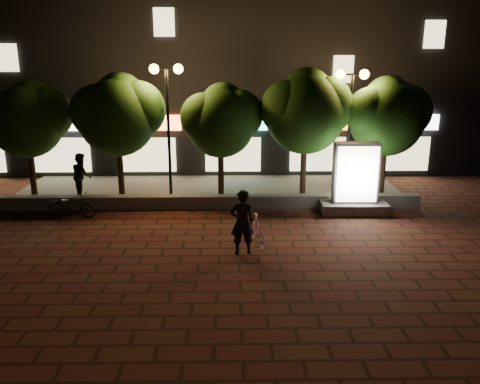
{
  "coord_description": "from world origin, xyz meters",
  "views": [
    {
      "loc": [
        0.91,
        -13.27,
        5.4
      ],
      "look_at": [
        1.19,
        1.5,
        1.32
      ],
      "focal_mm": 35.84,
      "sensor_mm": 36.0,
      "label": 1
    }
  ],
  "objects_px": {
    "tree_left": "(118,112)",
    "ad_kiosk": "(355,185)",
    "tree_right": "(307,109)",
    "rider": "(242,222)",
    "scooter_parked": "(72,205)",
    "tree_mid": "(222,118)",
    "street_lamp_right": "(351,101)",
    "pedestrian": "(82,175)",
    "scooter_pink": "(258,231)",
    "tree_far_left": "(28,117)",
    "tree_far_right": "(388,114)",
    "street_lamp_left": "(167,98)"
  },
  "relations": [
    {
      "from": "scooter_pink",
      "to": "tree_far_right",
      "type": "bearing_deg",
      "value": 32.7
    },
    {
      "from": "street_lamp_left",
      "to": "tree_far_left",
      "type": "bearing_deg",
      "value": 177.24
    },
    {
      "from": "tree_far_left",
      "to": "ad_kiosk",
      "type": "relative_size",
      "value": 1.78
    },
    {
      "from": "pedestrian",
      "to": "scooter_parked",
      "type": "bearing_deg",
      "value": 160.18
    },
    {
      "from": "rider",
      "to": "scooter_parked",
      "type": "distance_m",
      "value": 6.85
    },
    {
      "from": "ad_kiosk",
      "to": "scooter_pink",
      "type": "relative_size",
      "value": 1.71
    },
    {
      "from": "tree_right",
      "to": "scooter_parked",
      "type": "relative_size",
      "value": 2.97
    },
    {
      "from": "tree_far_left",
      "to": "street_lamp_right",
      "type": "relative_size",
      "value": 0.93
    },
    {
      "from": "tree_mid",
      "to": "tree_right",
      "type": "distance_m",
      "value": 3.32
    },
    {
      "from": "tree_far_left",
      "to": "scooter_parked",
      "type": "relative_size",
      "value": 2.72
    },
    {
      "from": "tree_far_right",
      "to": "rider",
      "type": "distance_m",
      "value": 8.61
    },
    {
      "from": "tree_right",
      "to": "tree_far_right",
      "type": "relative_size",
      "value": 1.06
    },
    {
      "from": "tree_left",
      "to": "tree_right",
      "type": "bearing_deg",
      "value": 0.0
    },
    {
      "from": "pedestrian",
      "to": "scooter_pink",
      "type": "bearing_deg",
      "value": -154.64
    },
    {
      "from": "tree_mid",
      "to": "pedestrian",
      "type": "bearing_deg",
      "value": -178.54
    },
    {
      "from": "tree_far_right",
      "to": "pedestrian",
      "type": "distance_m",
      "value": 12.32
    },
    {
      "from": "tree_far_left",
      "to": "tree_mid",
      "type": "xyz_separation_m",
      "value": [
        7.5,
        -0.0,
        -0.08
      ]
    },
    {
      "from": "ad_kiosk",
      "to": "pedestrian",
      "type": "height_order",
      "value": "ad_kiosk"
    },
    {
      "from": "tree_left",
      "to": "rider",
      "type": "bearing_deg",
      "value": -51.47
    },
    {
      "from": "tree_left",
      "to": "tree_mid",
      "type": "distance_m",
      "value": 4.0
    },
    {
      "from": "ad_kiosk",
      "to": "rider",
      "type": "distance_m",
      "value": 5.61
    },
    {
      "from": "tree_far_left",
      "to": "tree_mid",
      "type": "height_order",
      "value": "tree_far_left"
    },
    {
      "from": "tree_mid",
      "to": "scooter_parked",
      "type": "bearing_deg",
      "value": -154.94
    },
    {
      "from": "tree_far_right",
      "to": "scooter_pink",
      "type": "xyz_separation_m",
      "value": [
        -5.35,
        -5.23,
        -2.91
      ]
    },
    {
      "from": "tree_mid",
      "to": "pedestrian",
      "type": "relative_size",
      "value": 2.49
    },
    {
      "from": "scooter_pink",
      "to": "ad_kiosk",
      "type": "bearing_deg",
      "value": 28.93
    },
    {
      "from": "ad_kiosk",
      "to": "tree_right",
      "type": "bearing_deg",
      "value": 125.97
    },
    {
      "from": "street_lamp_right",
      "to": "tree_mid",
      "type": "bearing_deg",
      "value": 176.96
    },
    {
      "from": "street_lamp_left",
      "to": "rider",
      "type": "distance_m",
      "value": 6.93
    },
    {
      "from": "tree_left",
      "to": "tree_right",
      "type": "distance_m",
      "value": 7.3
    },
    {
      "from": "tree_mid",
      "to": "tree_right",
      "type": "xyz_separation_m",
      "value": [
        3.31,
        0.0,
        0.35
      ]
    },
    {
      "from": "pedestrian",
      "to": "tree_far_right",
      "type": "bearing_deg",
      "value": -116.88
    },
    {
      "from": "tree_far_left",
      "to": "street_lamp_right",
      "type": "xyz_separation_m",
      "value": [
        12.45,
        -0.26,
        0.6
      ]
    },
    {
      "from": "tree_left",
      "to": "street_lamp_right",
      "type": "bearing_deg",
      "value": -1.68
    },
    {
      "from": "street_lamp_left",
      "to": "ad_kiosk",
      "type": "height_order",
      "value": "street_lamp_left"
    },
    {
      "from": "street_lamp_left",
      "to": "ad_kiosk",
      "type": "relative_size",
      "value": 2.0
    },
    {
      "from": "tree_mid",
      "to": "tree_right",
      "type": "bearing_deg",
      "value": 0.0
    },
    {
      "from": "tree_far_left",
      "to": "rider",
      "type": "distance_m",
      "value": 10.31
    },
    {
      "from": "tree_mid",
      "to": "rider",
      "type": "bearing_deg",
      "value": -83.52
    },
    {
      "from": "tree_right",
      "to": "scooter_pink",
      "type": "xyz_separation_m",
      "value": [
        -2.15,
        -5.23,
        -3.11
      ]
    },
    {
      "from": "tree_mid",
      "to": "ad_kiosk",
      "type": "xyz_separation_m",
      "value": [
        4.82,
        -2.09,
        -2.17
      ]
    },
    {
      "from": "tree_far_right",
      "to": "scooter_parked",
      "type": "xyz_separation_m",
      "value": [
        -11.77,
        -2.46,
        -2.92
      ]
    },
    {
      "from": "street_lamp_right",
      "to": "tree_far_left",
      "type": "bearing_deg",
      "value": 178.79
    },
    {
      "from": "scooter_pink",
      "to": "scooter_parked",
      "type": "relative_size",
      "value": 0.89
    },
    {
      "from": "tree_left",
      "to": "ad_kiosk",
      "type": "height_order",
      "value": "tree_left"
    },
    {
      "from": "street_lamp_right",
      "to": "pedestrian",
      "type": "xyz_separation_m",
      "value": [
        -10.53,
        0.12,
        -2.91
      ]
    },
    {
      "from": "rider",
      "to": "scooter_pink",
      "type": "bearing_deg",
      "value": -138.05
    },
    {
      "from": "tree_right",
      "to": "pedestrian",
      "type": "bearing_deg",
      "value": -179.08
    },
    {
      "from": "tree_left",
      "to": "ad_kiosk",
      "type": "xyz_separation_m",
      "value": [
        8.82,
        -2.09,
        -2.4
      ]
    },
    {
      "from": "street_lamp_right",
      "to": "rider",
      "type": "xyz_separation_m",
      "value": [
        -4.28,
        -5.59,
        -2.94
      ]
    }
  ]
}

